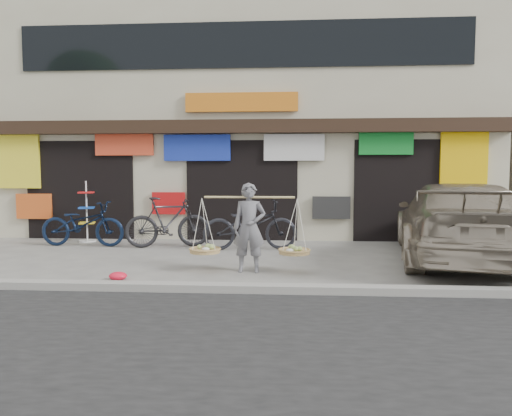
# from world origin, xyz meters

# --- Properties ---
(ground) EXTENTS (70.00, 70.00, 0.00)m
(ground) POSITION_xyz_m (0.00, 0.00, 0.00)
(ground) COLOR gray
(ground) RESTS_ON ground
(kerb) EXTENTS (70.00, 0.25, 0.12)m
(kerb) POSITION_xyz_m (0.00, -2.00, 0.06)
(kerb) COLOR gray
(kerb) RESTS_ON ground
(shophouse_block) EXTENTS (14.00, 6.32, 7.00)m
(shophouse_block) POSITION_xyz_m (-0.00, 6.42, 3.45)
(shophouse_block) COLOR #C0B99B
(shophouse_block) RESTS_ON ground
(street_vendor) EXTENTS (2.20, 0.57, 1.63)m
(street_vendor) POSITION_xyz_m (0.53, -0.56, 0.75)
(street_vendor) COLOR slate
(street_vendor) RESTS_ON ground
(bike_0) EXTENTS (2.14, 0.81, 1.11)m
(bike_0) POSITION_xyz_m (-3.86, 2.18, 0.56)
(bike_0) COLOR #0E1B35
(bike_0) RESTS_ON ground
(bike_1) EXTENTS (2.13, 1.07, 1.23)m
(bike_1) POSITION_xyz_m (-1.69, 2.13, 0.62)
(bike_1) COLOR black
(bike_1) RESTS_ON ground
(bike_2) EXTENTS (2.32, 1.09, 1.17)m
(bike_2) POSITION_xyz_m (0.35, 1.90, 0.59)
(bike_2) COLOR black
(bike_2) RESTS_ON ground
(bike_3) EXTENTS (2.14, 0.81, 1.11)m
(bike_3) POSITION_xyz_m (-3.85, 2.18, 0.56)
(bike_3) COLOR #0E1B35
(bike_3) RESTS_ON ground
(suv) EXTENTS (3.38, 5.90, 1.61)m
(suv) POSITION_xyz_m (4.71, 0.81, 0.80)
(suv) COLOR #A99D88
(suv) RESTS_ON ground
(display_rack) EXTENTS (0.48, 0.48, 1.61)m
(display_rack) POSITION_xyz_m (-4.07, 2.89, 0.65)
(display_rack) COLOR silver
(display_rack) RESTS_ON ground
(red_bag) EXTENTS (0.31, 0.25, 0.14)m
(red_bag) POSITION_xyz_m (-1.64, -1.36, 0.07)
(red_bag) COLOR #F61732
(red_bag) RESTS_ON ground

